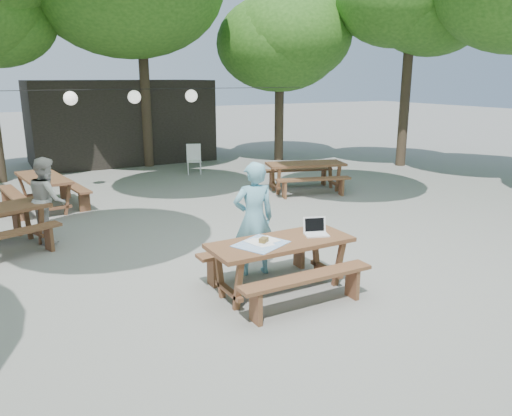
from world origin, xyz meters
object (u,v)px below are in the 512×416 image
Objects in this scene: main_picnic_table at (280,265)px; plastic_chair at (194,165)px; woman at (254,219)px; second_person at (48,199)px.

main_picnic_table is 2.22× the size of plastic_chair.
woman reaches higher than second_person.
woman is at bearing -141.65° from second_person.
woman is 8.33m from plastic_chair.
woman is at bearing 89.90° from main_picnic_table.
woman is at bearing -85.18° from plastic_chair.
main_picnic_table is 9.05m from plastic_chair.
woman is 4.08m from second_person.
plastic_chair is (2.27, 7.99, -0.61)m from woman.
main_picnic_table is at bearing -83.85° from plastic_chair.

